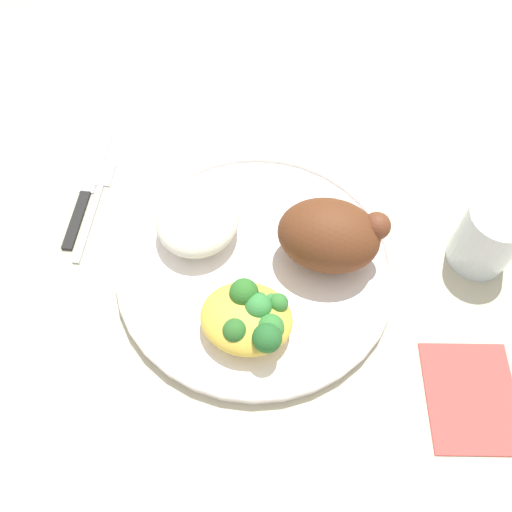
{
  "coord_description": "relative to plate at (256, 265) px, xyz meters",
  "views": [
    {
      "loc": [
        0.06,
        -0.28,
        0.5
      ],
      "look_at": [
        0.0,
        0.0,
        0.03
      ],
      "focal_mm": 37.22,
      "sensor_mm": 36.0,
      "label": 1
    }
  ],
  "objects": [
    {
      "name": "fork",
      "position": [
        -0.2,
        0.04,
        -0.01
      ],
      "size": [
        0.03,
        0.14,
        0.01
      ],
      "color": "#B2B2B7",
      "rests_on": "ground_plane"
    },
    {
      "name": "water_glass",
      "position": [
        0.23,
        0.07,
        0.03
      ],
      "size": [
        0.06,
        0.06,
        0.08
      ],
      "primitive_type": "cylinder",
      "color": "silver",
      "rests_on": "ground_plane"
    },
    {
      "name": "rice_pile",
      "position": [
        -0.07,
        0.03,
        0.03
      ],
      "size": [
        0.09,
        0.09,
        0.04
      ],
      "primitive_type": "ellipsoid",
      "color": "white",
      "rests_on": "plate"
    },
    {
      "name": "roasted_chicken",
      "position": [
        0.07,
        0.02,
        0.04
      ],
      "size": [
        0.11,
        0.08,
        0.07
      ],
      "color": "brown",
      "rests_on": "plate"
    },
    {
      "name": "knife",
      "position": [
        -0.22,
        0.06,
        -0.01
      ],
      "size": [
        0.04,
        0.19,
        0.01
      ],
      "color": "black",
      "rests_on": "ground_plane"
    },
    {
      "name": "mac_cheese_with_broccoli",
      "position": [
        0.01,
        -0.07,
        0.03
      ],
      "size": [
        0.09,
        0.08,
        0.04
      ],
      "color": "gold",
      "rests_on": "plate"
    },
    {
      "name": "ground_plane",
      "position": [
        0.0,
        0.0,
        -0.01
      ],
      "size": [
        2.0,
        2.0,
        0.0
      ],
      "primitive_type": "plane",
      "color": "beige"
    },
    {
      "name": "napkin",
      "position": [
        0.23,
        -0.09,
        -0.01
      ],
      "size": [
        0.11,
        0.12,
        0.0
      ],
      "primitive_type": "cube",
      "rotation": [
        0.0,
        0.0,
        0.2
      ],
      "color": "#DB4C47",
      "rests_on": "ground_plane"
    },
    {
      "name": "plate",
      "position": [
        0.0,
        0.0,
        0.0
      ],
      "size": [
        0.3,
        0.3,
        0.02
      ],
      "color": "white",
      "rests_on": "ground_plane"
    }
  ]
}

